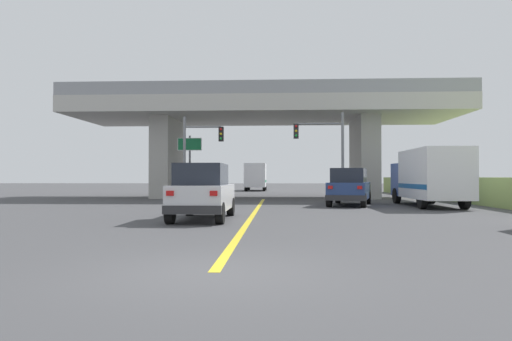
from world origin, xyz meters
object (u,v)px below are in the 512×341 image
object	(u,v)px
highway_sign	(190,152)
semi_truck_distant	(256,177)
suv_lead	(203,192)
traffic_signal_nearside	(326,145)
traffic_signal_farside	(198,148)
suv_crossing	(350,187)
box_truck	(429,177)

from	to	relation	value
highway_sign	semi_truck_distant	size ratio (longest dim) A/B	0.67
semi_truck_distant	suv_lead	bearing A→B (deg)	-90.23
traffic_signal_nearside	highway_sign	xyz separation A→B (m)	(-9.37, 2.66, -0.29)
traffic_signal_nearside	traffic_signal_farside	xyz separation A→B (m)	(-8.38, 0.30, -0.13)
suv_crossing	highway_sign	xyz separation A→B (m)	(-10.18, 7.05, 2.31)
traffic_signal_farside	traffic_signal_nearside	bearing A→B (deg)	-2.02
suv_lead	traffic_signal_farside	xyz separation A→B (m)	(-2.59, 13.39, 2.48)
highway_sign	traffic_signal_nearside	bearing A→B (deg)	-15.85
box_truck	traffic_signal_farside	bearing A→B (deg)	157.93
semi_truck_distant	traffic_signal_nearside	bearing A→B (deg)	-76.05
traffic_signal_farside	box_truck	bearing A→B (deg)	-22.07
box_truck	semi_truck_distant	xyz separation A→B (m)	(-10.53, 27.83, 0.04)
suv_lead	traffic_signal_nearside	world-z (taller)	traffic_signal_nearside
box_truck	highway_sign	world-z (taller)	highway_sign
semi_truck_distant	box_truck	bearing A→B (deg)	-69.28
suv_crossing	traffic_signal_nearside	xyz separation A→B (m)	(-0.82, 4.39, 2.60)
suv_crossing	traffic_signal_farside	world-z (taller)	traffic_signal_farside
traffic_signal_nearside	highway_sign	world-z (taller)	traffic_signal_nearside
traffic_signal_nearside	box_truck	bearing A→B (deg)	-46.17
traffic_signal_nearside	semi_truck_distant	xyz separation A→B (m)	(-5.65, 22.75, -2.00)
suv_lead	traffic_signal_farside	size ratio (longest dim) A/B	0.81
suv_lead	semi_truck_distant	xyz separation A→B (m)	(0.15, 35.84, 0.60)
suv_crossing	suv_lead	bearing A→B (deg)	-112.55
traffic_signal_farside	semi_truck_distant	bearing A→B (deg)	83.06
traffic_signal_nearside	semi_truck_distant	size ratio (longest dim) A/B	0.84
box_truck	traffic_signal_nearside	xyz separation A→B (m)	(-4.88, 5.08, 2.04)
suv_lead	highway_sign	xyz separation A→B (m)	(-3.57, 15.75, 2.32)
suv_crossing	highway_sign	bearing A→B (deg)	159.98
suv_lead	traffic_signal_nearside	distance (m)	14.55
box_truck	traffic_signal_farside	size ratio (longest dim) A/B	1.27
suv_crossing	highway_sign	size ratio (longest dim) A/B	1.11
traffic_signal_farside	semi_truck_distant	world-z (taller)	traffic_signal_farside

